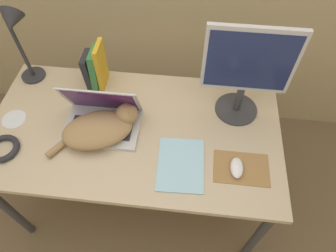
{
  "coord_description": "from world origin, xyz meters",
  "views": [
    {
      "loc": [
        0.27,
        -0.45,
        1.95
      ],
      "look_at": [
        0.18,
        0.35,
        0.85
      ],
      "focal_mm": 32.0,
      "sensor_mm": 36.0,
      "label": 1
    }
  ],
  "objects_px": {
    "book_row": "(95,68)",
    "cd_disc": "(14,119)",
    "laptop": "(102,119)",
    "computer_mouse": "(237,168)",
    "desk_lamp": "(16,34)",
    "cable_coil": "(3,149)",
    "notepad": "(181,164)",
    "cat": "(102,127)",
    "external_monitor": "(247,71)"
  },
  "relations": [
    {
      "from": "book_row",
      "to": "cd_disc",
      "type": "xyz_separation_m",
      "value": [
        -0.36,
        -0.3,
        -0.11
      ]
    },
    {
      "from": "cd_disc",
      "to": "laptop",
      "type": "bearing_deg",
      "value": 2.17
    },
    {
      "from": "computer_mouse",
      "to": "desk_lamp",
      "type": "distance_m",
      "value": 1.2
    },
    {
      "from": "laptop",
      "to": "cable_coil",
      "type": "relative_size",
      "value": 2.4
    },
    {
      "from": "notepad",
      "to": "cd_disc",
      "type": "height_order",
      "value": "notepad"
    },
    {
      "from": "notepad",
      "to": "desk_lamp",
      "type": "bearing_deg",
      "value": 152.02
    },
    {
      "from": "computer_mouse",
      "to": "book_row",
      "type": "relative_size",
      "value": 0.4
    },
    {
      "from": "desk_lamp",
      "to": "notepad",
      "type": "bearing_deg",
      "value": -27.98
    },
    {
      "from": "cat",
      "to": "external_monitor",
      "type": "xyz_separation_m",
      "value": [
        0.64,
        0.23,
        0.22
      ]
    },
    {
      "from": "laptop",
      "to": "cat",
      "type": "height_order",
      "value": "laptop"
    },
    {
      "from": "notepad",
      "to": "cat",
      "type": "bearing_deg",
      "value": 161.71
    },
    {
      "from": "desk_lamp",
      "to": "cable_coil",
      "type": "distance_m",
      "value": 0.54
    },
    {
      "from": "book_row",
      "to": "notepad",
      "type": "height_order",
      "value": "book_row"
    },
    {
      "from": "cable_coil",
      "to": "desk_lamp",
      "type": "bearing_deg",
      "value": 90.86
    },
    {
      "from": "computer_mouse",
      "to": "book_row",
      "type": "distance_m",
      "value": 0.88
    },
    {
      "from": "book_row",
      "to": "laptop",
      "type": "bearing_deg",
      "value": -71.64
    },
    {
      "from": "cat",
      "to": "book_row",
      "type": "bearing_deg",
      "value": 107.67
    },
    {
      "from": "laptop",
      "to": "computer_mouse",
      "type": "xyz_separation_m",
      "value": [
        0.65,
        -0.18,
        -0.02
      ]
    },
    {
      "from": "laptop",
      "to": "desk_lamp",
      "type": "xyz_separation_m",
      "value": [
        -0.43,
        0.26,
        0.26
      ]
    },
    {
      "from": "cat",
      "to": "cd_disc",
      "type": "relative_size",
      "value": 3.42
    },
    {
      "from": "external_monitor",
      "to": "computer_mouse",
      "type": "distance_m",
      "value": 0.43
    },
    {
      "from": "external_monitor",
      "to": "book_row",
      "type": "relative_size",
      "value": 1.93
    },
    {
      "from": "cat",
      "to": "cable_coil",
      "type": "height_order",
      "value": "cat"
    },
    {
      "from": "laptop",
      "to": "notepad",
      "type": "xyz_separation_m",
      "value": [
        0.4,
        -0.18,
        -0.04
      ]
    },
    {
      "from": "cat",
      "to": "notepad",
      "type": "distance_m",
      "value": 0.41
    },
    {
      "from": "cable_coil",
      "to": "cd_disc",
      "type": "height_order",
      "value": "cable_coil"
    },
    {
      "from": "notepad",
      "to": "cable_coil",
      "type": "bearing_deg",
      "value": -179.0
    },
    {
      "from": "laptop",
      "to": "desk_lamp",
      "type": "bearing_deg",
      "value": 149.13
    },
    {
      "from": "computer_mouse",
      "to": "book_row",
      "type": "xyz_separation_m",
      "value": [
        -0.74,
        0.46,
        0.09
      ]
    },
    {
      "from": "desk_lamp",
      "to": "notepad",
      "type": "height_order",
      "value": "desk_lamp"
    },
    {
      "from": "external_monitor",
      "to": "book_row",
      "type": "bearing_deg",
      "value": 171.39
    },
    {
      "from": "cd_disc",
      "to": "cable_coil",
      "type": "bearing_deg",
      "value": -80.96
    },
    {
      "from": "cat",
      "to": "notepad",
      "type": "bearing_deg",
      "value": -18.29
    },
    {
      "from": "external_monitor",
      "to": "cable_coil",
      "type": "relative_size",
      "value": 3.26
    },
    {
      "from": "laptop",
      "to": "book_row",
      "type": "distance_m",
      "value": 0.3
    },
    {
      "from": "desk_lamp",
      "to": "cd_disc",
      "type": "distance_m",
      "value": 0.41
    },
    {
      "from": "cat",
      "to": "laptop",
      "type": "bearing_deg",
      "value": 104.11
    },
    {
      "from": "book_row",
      "to": "computer_mouse",
      "type": "bearing_deg",
      "value": -32.04
    },
    {
      "from": "external_monitor",
      "to": "book_row",
      "type": "distance_m",
      "value": 0.77
    },
    {
      "from": "laptop",
      "to": "notepad",
      "type": "distance_m",
      "value": 0.44
    },
    {
      "from": "book_row",
      "to": "desk_lamp",
      "type": "xyz_separation_m",
      "value": [
        -0.34,
        -0.02,
        0.2
      ]
    },
    {
      "from": "computer_mouse",
      "to": "desk_lamp",
      "type": "relative_size",
      "value": 0.23
    },
    {
      "from": "book_row",
      "to": "notepad",
      "type": "xyz_separation_m",
      "value": [
        0.49,
        -0.47,
        -0.11
      ]
    },
    {
      "from": "cat",
      "to": "cable_coil",
      "type": "bearing_deg",
      "value": -162.16
    },
    {
      "from": "laptop",
      "to": "book_row",
      "type": "bearing_deg",
      "value": 108.36
    },
    {
      "from": "book_row",
      "to": "cable_coil",
      "type": "xyz_separation_m",
      "value": [
        -0.33,
        -0.48,
        -0.1
      ]
    },
    {
      "from": "external_monitor",
      "to": "notepad",
      "type": "relative_size",
      "value": 1.76
    },
    {
      "from": "computer_mouse",
      "to": "notepad",
      "type": "distance_m",
      "value": 0.25
    },
    {
      "from": "cat",
      "to": "computer_mouse",
      "type": "bearing_deg",
      "value": -11.22
    },
    {
      "from": "book_row",
      "to": "cable_coil",
      "type": "relative_size",
      "value": 1.69
    }
  ]
}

